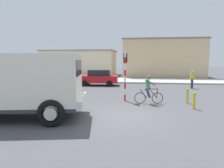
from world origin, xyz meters
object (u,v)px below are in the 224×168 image
(traffic_light_pole, at_px, (125,69))
(pedestrian_near_kerb, at_px, (192,79))
(car_red_near, at_px, (99,77))
(car_white_mid, at_px, (48,83))
(cyclist, at_px, (149,90))
(bollard_near, at_px, (194,101))
(truck_foreground, at_px, (21,82))
(bollard_far, at_px, (187,96))

(traffic_light_pole, bearing_deg, pedestrian_near_kerb, 46.51)
(car_red_near, height_order, car_white_mid, same)
(cyclist, bearing_deg, pedestrian_near_kerb, 57.43)
(bollard_near, bearing_deg, traffic_light_pole, 156.56)
(truck_foreground, bearing_deg, car_red_near, 83.88)
(cyclist, distance_m, bollard_far, 2.44)
(bollard_near, bearing_deg, bollard_far, 90.00)
(traffic_light_pole, bearing_deg, cyclist, -24.79)
(cyclist, height_order, car_white_mid, cyclist)
(truck_foreground, distance_m, car_white_mid, 6.62)
(pedestrian_near_kerb, bearing_deg, bollard_far, -107.16)
(cyclist, bearing_deg, bollard_far, 9.96)
(cyclist, relative_size, car_white_mid, 0.42)
(truck_foreground, bearing_deg, cyclist, 32.07)
(truck_foreground, distance_m, cyclist, 6.95)
(car_red_near, distance_m, bollard_far, 10.18)
(cyclist, relative_size, bollard_far, 1.91)
(bollard_far, bearing_deg, bollard_near, -90.00)
(car_white_mid, bearing_deg, pedestrian_near_kerb, 19.05)
(car_red_near, bearing_deg, bollard_near, -51.52)
(car_white_mid, distance_m, pedestrian_near_kerb, 12.67)
(truck_foreground, relative_size, pedestrian_near_kerb, 3.56)
(cyclist, distance_m, car_red_near, 9.07)
(truck_foreground, xyz_separation_m, car_white_mid, (-1.79, 6.32, -0.85))
(car_red_near, height_order, bollard_near, car_red_near)
(truck_foreground, relative_size, bollard_far, 6.42)
(traffic_light_pole, bearing_deg, bollard_near, -23.44)
(traffic_light_pole, bearing_deg, car_red_near, 113.89)
(car_white_mid, bearing_deg, bollard_near, -19.96)
(car_red_near, xyz_separation_m, pedestrian_near_kerb, (8.96, -1.02, 0.03))
(traffic_light_pole, bearing_deg, truck_foreground, -135.31)
(cyclist, height_order, traffic_light_pole, traffic_light_pole)
(traffic_light_pole, distance_m, pedestrian_near_kerb, 8.51)
(car_red_near, distance_m, car_white_mid, 5.98)
(truck_foreground, bearing_deg, car_white_mid, 105.85)
(truck_foreground, xyz_separation_m, pedestrian_near_kerb, (10.18, 10.45, -0.82))
(truck_foreground, height_order, car_red_near, truck_foreground)
(traffic_light_pole, relative_size, car_white_mid, 0.79)
(car_red_near, bearing_deg, car_white_mid, -120.38)
(traffic_light_pole, height_order, pedestrian_near_kerb, traffic_light_pole)
(car_red_near, height_order, bollard_far, car_red_near)
(bollard_far, bearing_deg, cyclist, -170.04)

